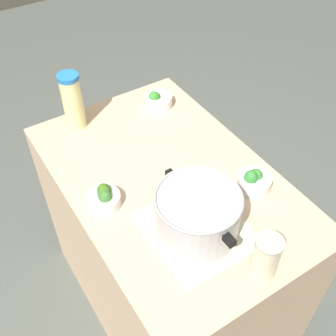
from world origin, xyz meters
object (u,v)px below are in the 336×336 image
Objects in this scene: cooking_pot at (197,213)px; broccoli_bowl_center at (158,100)px; broccoli_bowl_front at (254,181)px; broccoli_bowl_back at (104,198)px; lemonade_pitcher at (72,101)px; mason_jar at (266,256)px.

cooking_pot is 0.72m from broccoli_bowl_center.
broccoli_bowl_front is 1.03× the size of broccoli_bowl_back.
broccoli_bowl_center reaches higher than broccoli_bowl_back.
broccoli_bowl_front is 0.62m from broccoli_bowl_center.
lemonade_pitcher reaches higher than cooking_pot.
broccoli_bowl_back is at bearing 130.26° from broccoli_bowl_center.
cooking_pot reaches higher than broccoli_bowl_back.
mason_jar is 0.92m from broccoli_bowl_center.
lemonade_pitcher reaches higher than broccoli_bowl_center.
mason_jar is at bearing 143.92° from broccoli_bowl_front.
broccoli_bowl_center is 1.04× the size of broccoli_bowl_back.
broccoli_bowl_back is (0.51, 0.29, -0.04)m from mason_jar.
broccoli_bowl_back is at bearing 37.05° from cooking_pot.
mason_jar is 1.20× the size of broccoli_bowl_front.
cooking_pot is at bearing 99.53° from broccoli_bowl_front.
cooking_pot reaches higher than broccoli_bowl_front.
cooking_pot is at bearing 158.73° from broccoli_bowl_center.
broccoli_bowl_center is at bearing -100.84° from lemonade_pitcher.
mason_jar is (-0.23, -0.09, -0.02)m from cooking_pot.
broccoli_bowl_front is at bearing -80.47° from cooking_pot.
cooking_pot reaches higher than broccoli_bowl_center.
broccoli_bowl_front is at bearing -36.08° from mason_jar.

